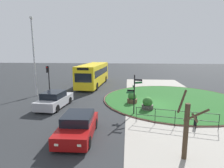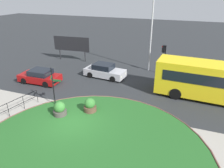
{
  "view_description": "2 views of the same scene",
  "coord_description": "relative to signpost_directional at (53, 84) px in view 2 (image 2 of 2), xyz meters",
  "views": [
    {
      "loc": [
        -16.78,
        2.28,
        5.01
      ],
      "look_at": [
        1.79,
        3.89,
        1.66
      ],
      "focal_mm": 29.36,
      "sensor_mm": 36.0,
      "label": 1
    },
    {
      "loc": [
        7.02,
        -10.78,
        8.6
      ],
      "look_at": [
        1.79,
        3.01,
        2.07
      ],
      "focal_mm": 34.12,
      "sensor_mm": 36.0,
      "label": 2
    }
  ],
  "objects": [
    {
      "name": "railing_grass_edge",
      "position": [
        -2.2,
        -2.67,
        -1.15
      ],
      "size": [
        1.1,
        5.15,
        1.14
      ],
      "rotation": [
        0.0,
        0.0,
        4.51
      ],
      "color": "black",
      "rests_on": "ground"
    },
    {
      "name": "lamppost_tall",
      "position": [
        5.36,
        10.84,
        2.72
      ],
      "size": [
        0.32,
        0.32,
        8.62
      ],
      "color": "#B7B7BC",
      "rests_on": "ground"
    },
    {
      "name": "car_near_lane",
      "position": [
        -4.14,
        3.43,
        -1.23
      ],
      "size": [
        4.15,
        2.02,
        1.37
      ],
      "rotation": [
        0.0,
        0.0,
        3.17
      ],
      "color": "maroon",
      "rests_on": "ground"
    },
    {
      "name": "traffic_light_near",
      "position": [
        7.01,
        10.1,
        0.52
      ],
      "size": [
        0.49,
        0.27,
        3.26
      ],
      "rotation": [
        0.0,
        0.0,
        3.09
      ],
      "color": "black",
      "rests_on": "ground"
    },
    {
      "name": "grass_kerb_ring",
      "position": [
        4.96,
        -4.16,
        -1.83
      ],
      "size": [
        14.44,
        14.44,
        0.11
      ],
      "primitive_type": "torus",
      "color": "brown",
      "rests_on": "ground"
    },
    {
      "name": "bus_yellow",
      "position": [
        12.31,
        5.57,
        -0.19
      ],
      "size": [
        10.46,
        3.14,
        3.14
      ],
      "rotation": [
        0.0,
        0.0,
        3.09
      ],
      "color": "yellow",
      "rests_on": "ground"
    },
    {
      "name": "planter_kerbside",
      "position": [
        1.22,
        -1.2,
        -1.37
      ],
      "size": [
        1.0,
        1.0,
        1.16
      ],
      "color": "#47423D",
      "rests_on": "ground"
    },
    {
      "name": "car_far_lane",
      "position": [
        1.37,
        7.09,
        -1.2
      ],
      "size": [
        4.43,
        2.19,
        1.47
      ],
      "rotation": [
        0.0,
        0.0,
        -0.09
      ],
      "color": "#B7B7BC",
      "rests_on": "ground"
    },
    {
      "name": "sidewalk_paving",
      "position": [
        2.63,
        -3.55,
        -1.87
      ],
      "size": [
        32.0,
        8.4,
        0.02
      ],
      "primitive_type": "cube",
      "color": "#9E998E",
      "rests_on": "ground"
    },
    {
      "name": "ground",
      "position": [
        2.63,
        -1.75,
        -1.88
      ],
      "size": [
        120.0,
        120.0,
        0.0
      ],
      "primitive_type": "plane",
      "color": "#282B2D"
    },
    {
      "name": "grass_island",
      "position": [
        4.96,
        -4.16,
        -1.83
      ],
      "size": [
        14.13,
        14.13,
        0.1
      ],
      "primitive_type": "cylinder",
      "color": "#235B23",
      "rests_on": "ground"
    },
    {
      "name": "billboard_left",
      "position": [
        -4.9,
        11.06,
        0.3
      ],
      "size": [
        4.9,
        0.53,
        3.15
      ],
      "rotation": [
        0.0,
        0.0,
        0.08
      ],
      "color": "black",
      "rests_on": "ground"
    },
    {
      "name": "planter_near_signpost",
      "position": [
        3.08,
        0.07,
        -1.36
      ],
      "size": [
        0.97,
        0.97,
        1.16
      ],
      "color": "brown",
      "rests_on": "ground"
    },
    {
      "name": "signpost_directional",
      "position": [
        0.0,
        0.0,
        0.0
      ],
      "size": [
        0.9,
        1.24,
        3.24
      ],
      "color": "black",
      "rests_on": "ground"
    }
  ]
}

